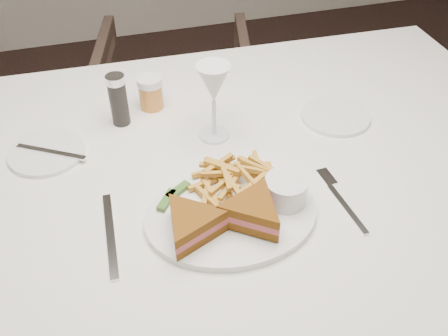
% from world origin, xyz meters
% --- Properties ---
extents(table, '(1.55, 1.06, 0.75)m').
position_xyz_m(table, '(0.17, 0.27, 0.38)').
color(table, white).
rests_on(table, ground).
extents(chair_far, '(0.71, 0.68, 0.61)m').
position_xyz_m(chair_far, '(0.26, 1.25, 0.31)').
color(chair_far, '#413028').
rests_on(chair_far, ground).
extents(table_setting, '(0.81, 0.64, 0.18)m').
position_xyz_m(table_setting, '(0.16, 0.23, 0.79)').
color(table_setting, white).
rests_on(table_setting, table).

